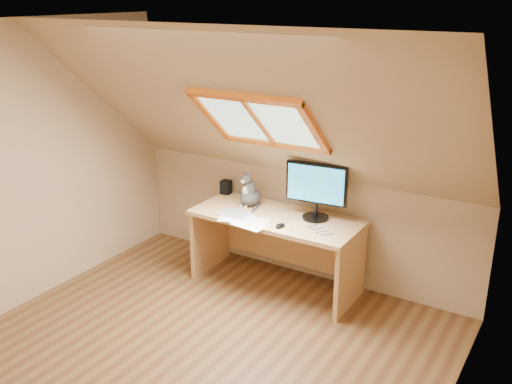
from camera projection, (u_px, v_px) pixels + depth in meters
The scene contains 10 objects.
ground at pixel (186, 363), 4.20m from camera, with size 3.50×3.50×0.00m, color brown.
room_shell at pixel (168, 183), 3.65m from camera, with size 3.52×3.52×2.41m.
desk at pixel (280, 235), 5.21m from camera, with size 1.53×0.67×0.70m.
monitor at pixel (316, 187), 4.92m from camera, with size 0.55×0.23×0.51m.
cat at pixel (250, 193), 5.28m from camera, with size 0.24×0.26×0.34m.
desk_speaker at pixel (226, 187), 5.62m from camera, with size 0.09×0.09×0.14m, color black.
graphics_tablet at pixel (234, 214), 5.11m from camera, with size 0.28×0.20×0.01m, color #B2B2B7.
mouse at pixel (280, 225), 4.83m from camera, with size 0.06×0.11×0.03m, color black.
papers at pixel (245, 221), 4.96m from camera, with size 0.35×0.30×0.01m.
cables at pixel (309, 228), 4.80m from camera, with size 0.51×0.26×0.01m.
Camera 1 is at (2.29, -2.74, 2.58)m, focal length 40.00 mm.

